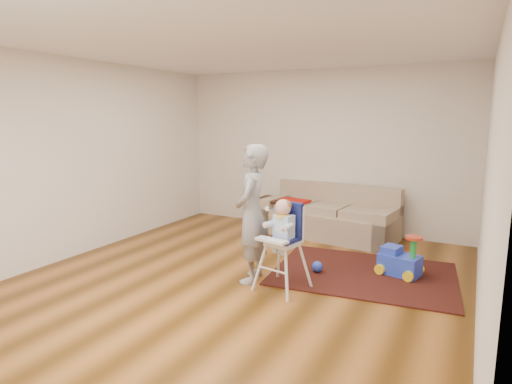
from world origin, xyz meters
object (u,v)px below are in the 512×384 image
at_px(ride_on_toy, 400,254).
at_px(adult, 252,214).
at_px(side_table, 273,214).
at_px(sofa, 328,211).
at_px(toy_ball, 317,267).
at_px(high_chair, 283,246).

height_order(ride_on_toy, adult, adult).
bearing_deg(adult, ride_on_toy, 109.29).
height_order(side_table, adult, adult).
relative_size(sofa, ride_on_toy, 4.34).
height_order(side_table, toy_ball, side_table).
xyz_separation_m(ride_on_toy, high_chair, (-1.10, -1.05, 0.23)).
distance_m(side_table, high_chair, 2.63).
relative_size(high_chair, adult, 0.64).
distance_m(sofa, side_table, 0.99).
xyz_separation_m(sofa, high_chair, (0.23, -2.33, 0.09)).
bearing_deg(ride_on_toy, sofa, 150.06).
height_order(sofa, side_table, sofa).
distance_m(ride_on_toy, toy_ball, 1.01).
bearing_deg(toy_ball, side_table, 129.78).
bearing_deg(side_table, adult, -70.88).
xyz_separation_m(side_table, high_chair, (1.21, -2.32, 0.23)).
bearing_deg(toy_ball, ride_on_toy, 23.22).
distance_m(side_table, ride_on_toy, 2.63).
bearing_deg(high_chair, adult, -179.45).
relative_size(side_table, toy_ball, 3.97).
bearing_deg(adult, side_table, -173.81).
xyz_separation_m(sofa, ride_on_toy, (1.33, -1.28, -0.14)).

